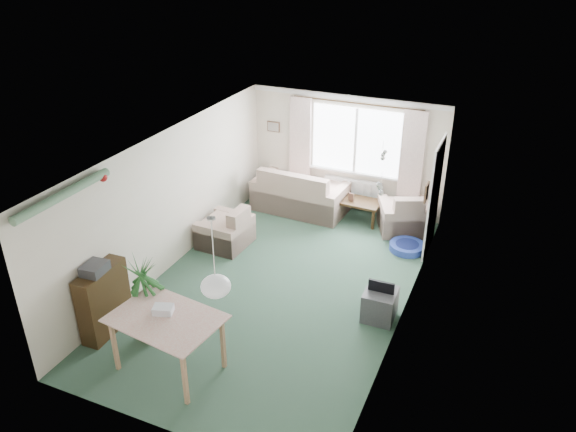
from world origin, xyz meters
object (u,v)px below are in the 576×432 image
at_px(armchair_corner, 405,211).
at_px(pet_bed, 407,247).
at_px(coffee_table, 356,210).
at_px(bookshelf, 104,301).
at_px(houseplant, 146,300).
at_px(armchair_left, 225,226).
at_px(dining_table, 169,344).
at_px(sofa, 301,189).
at_px(tv_cube, 380,305).

bearing_deg(armchair_corner, pet_bed, 85.14).
bearing_deg(coffee_table, armchair_corner, -1.47).
relative_size(bookshelf, houseplant, 0.80).
height_order(armchair_left, coffee_table, armchair_left).
xyz_separation_m(dining_table, pet_bed, (2.19, 4.32, -0.34)).
height_order(houseplant, dining_table, houseplant).
height_order(sofa, bookshelf, bookshelf).
xyz_separation_m(coffee_table, dining_table, (-0.97, -5.09, 0.18)).
relative_size(armchair_corner, tv_cube, 1.79).
bearing_deg(sofa, houseplant, 88.07).
bearing_deg(armchair_corner, armchair_left, 9.79).
distance_m(armchair_corner, coffee_table, 0.99).
bearing_deg(houseplant, sofa, 85.15).
bearing_deg(bookshelf, pet_bed, 47.07).
distance_m(coffee_table, tv_cube, 3.19).
distance_m(bookshelf, tv_cube, 4.01).
bearing_deg(armchair_left, tv_cube, 75.45).
xyz_separation_m(armchair_corner, coffee_table, (-0.98, 0.02, -0.19)).
bearing_deg(bookshelf, tv_cube, 25.81).
bearing_deg(pet_bed, houseplant, -125.77).
height_order(armchair_corner, coffee_table, armchair_corner).
bearing_deg(sofa, dining_table, 95.44).
relative_size(bookshelf, dining_table, 0.81).
bearing_deg(coffee_table, sofa, 180.00).
bearing_deg(armchair_left, bookshelf, -3.67).
relative_size(tv_cube, pet_bed, 0.80).
xyz_separation_m(sofa, houseplant, (-0.40, -4.68, 0.18)).
distance_m(armchair_left, houseplant, 2.81).
relative_size(sofa, houseplant, 1.44).
distance_m(armchair_corner, tv_cube, 2.92).
bearing_deg(armchair_corner, dining_table, 45.75).
distance_m(armchair_corner, pet_bed, 0.86).
bearing_deg(houseplant, armchair_left, 96.72).
distance_m(armchair_left, coffee_table, 2.71).
bearing_deg(armchair_corner, sofa, -23.95).
bearing_deg(houseplant, armchair_corner, 61.16).
height_order(armchair_corner, armchair_left, armchair_corner).
xyz_separation_m(sofa, bookshelf, (-1.06, -4.79, 0.05)).
distance_m(coffee_table, houseplant, 4.96).
distance_m(armchair_left, tv_cube, 3.36).
relative_size(sofa, bookshelf, 1.81).
distance_m(houseplant, tv_cube, 3.39).
bearing_deg(pet_bed, bookshelf, -130.92).
relative_size(armchair_left, dining_table, 0.67).
bearing_deg(coffee_table, houseplant, -108.75).
bearing_deg(sofa, coffee_table, -177.08).
bearing_deg(sofa, armchair_left, 72.13).
bearing_deg(armchair_corner, coffee_table, -24.75).
bearing_deg(sofa, tv_cube, 133.18).
distance_m(dining_table, pet_bed, 4.85).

